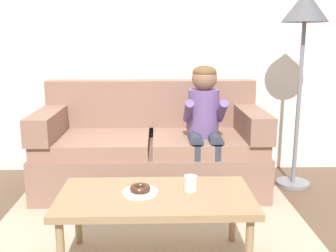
{
  "coord_description": "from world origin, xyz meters",
  "views": [
    {
      "loc": [
        0.04,
        -2.56,
        1.32
      ],
      "look_at": [
        0.12,
        0.45,
        0.65
      ],
      "focal_mm": 42.41,
      "sensor_mm": 36.0,
      "label": 1
    }
  ],
  "objects_px": {
    "couch": "(151,150)",
    "floor_lamp": "(304,22)",
    "toy_controller": "(72,219)",
    "person_child": "(204,118)",
    "coffee_table": "(155,201)",
    "mug": "(191,183)",
    "donut": "(140,188)"
  },
  "relations": [
    {
      "from": "couch",
      "to": "floor_lamp",
      "type": "xyz_separation_m",
      "value": [
        1.3,
        0.0,
        1.11
      ]
    },
    {
      "from": "toy_controller",
      "to": "person_child",
      "type": "bearing_deg",
      "value": 8.37
    },
    {
      "from": "coffee_table",
      "to": "toy_controller",
      "type": "relative_size",
      "value": 4.97
    },
    {
      "from": "person_child",
      "to": "mug",
      "type": "height_order",
      "value": "person_child"
    },
    {
      "from": "person_child",
      "to": "donut",
      "type": "relative_size",
      "value": 9.18
    },
    {
      "from": "couch",
      "to": "donut",
      "type": "height_order",
      "value": "couch"
    },
    {
      "from": "toy_controller",
      "to": "floor_lamp",
      "type": "distance_m",
      "value": 2.46
    },
    {
      "from": "couch",
      "to": "mug",
      "type": "bearing_deg",
      "value": -78.38
    },
    {
      "from": "toy_controller",
      "to": "couch",
      "type": "bearing_deg",
      "value": 33.2
    },
    {
      "from": "person_child",
      "to": "coffee_table",
      "type": "bearing_deg",
      "value": -110.98
    },
    {
      "from": "mug",
      "to": "floor_lamp",
      "type": "height_order",
      "value": "floor_lamp"
    },
    {
      "from": "donut",
      "to": "toy_controller",
      "type": "xyz_separation_m",
      "value": [
        -0.52,
        0.53,
        -0.45
      ]
    },
    {
      "from": "person_child",
      "to": "floor_lamp",
      "type": "bearing_deg",
      "value": 13.72
    },
    {
      "from": "toy_controller",
      "to": "floor_lamp",
      "type": "height_order",
      "value": "floor_lamp"
    },
    {
      "from": "donut",
      "to": "person_child",
      "type": "bearing_deg",
      "value": 64.65
    },
    {
      "from": "coffee_table",
      "to": "person_child",
      "type": "xyz_separation_m",
      "value": [
        0.41,
        1.06,
        0.28
      ]
    },
    {
      "from": "couch",
      "to": "toy_controller",
      "type": "relative_size",
      "value": 8.58
    },
    {
      "from": "person_child",
      "to": "donut",
      "type": "xyz_separation_m",
      "value": [
        -0.49,
        -1.04,
        -0.2
      ]
    },
    {
      "from": "coffee_table",
      "to": "floor_lamp",
      "type": "height_order",
      "value": "floor_lamp"
    },
    {
      "from": "mug",
      "to": "floor_lamp",
      "type": "relative_size",
      "value": 0.05
    },
    {
      "from": "couch",
      "to": "floor_lamp",
      "type": "bearing_deg",
      "value": 0.12
    },
    {
      "from": "donut",
      "to": "toy_controller",
      "type": "distance_m",
      "value": 0.87
    },
    {
      "from": "couch",
      "to": "toy_controller",
      "type": "distance_m",
      "value": 0.97
    },
    {
      "from": "donut",
      "to": "couch",
      "type": "bearing_deg",
      "value": 87.86
    },
    {
      "from": "couch",
      "to": "coffee_table",
      "type": "height_order",
      "value": "couch"
    },
    {
      "from": "couch",
      "to": "floor_lamp",
      "type": "distance_m",
      "value": 1.71
    },
    {
      "from": "coffee_table",
      "to": "mug",
      "type": "relative_size",
      "value": 12.48
    },
    {
      "from": "couch",
      "to": "floor_lamp",
      "type": "height_order",
      "value": "floor_lamp"
    },
    {
      "from": "person_child",
      "to": "mug",
      "type": "relative_size",
      "value": 12.24
    },
    {
      "from": "couch",
      "to": "donut",
      "type": "bearing_deg",
      "value": -92.14
    },
    {
      "from": "coffee_table",
      "to": "floor_lamp",
      "type": "xyz_separation_m",
      "value": [
        1.26,
        1.26,
        1.06
      ]
    },
    {
      "from": "mug",
      "to": "person_child",
      "type": "bearing_deg",
      "value": 78.87
    }
  ]
}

